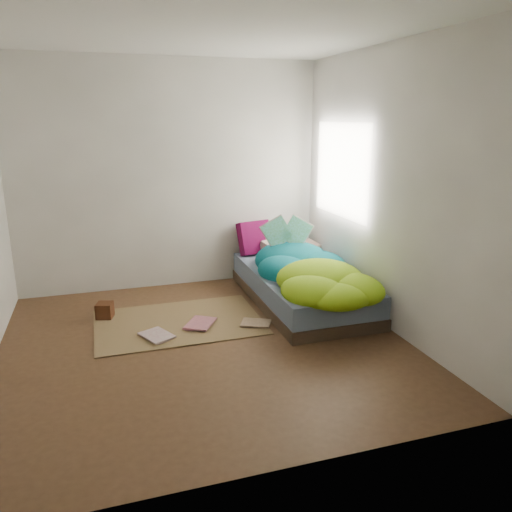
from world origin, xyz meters
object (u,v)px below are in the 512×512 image
(bed, at_px, (301,287))
(floor_book_b, at_px, (189,322))
(floor_book_a, at_px, (146,339))
(wooden_box, at_px, (105,310))
(pillow_magenta, at_px, (255,238))
(open_book, at_px, (287,223))

(bed, relative_size, floor_book_b, 6.25)
(bed, relative_size, floor_book_a, 6.53)
(wooden_box, bearing_deg, pillow_magenta, 21.91)
(pillow_magenta, height_order, floor_book_a, pillow_magenta)
(floor_book_b, bearing_deg, floor_book_a, -117.32)
(pillow_magenta, bearing_deg, bed, -87.65)
(bed, height_order, floor_book_a, bed)
(floor_book_b, bearing_deg, pillow_magenta, 80.31)
(open_book, relative_size, floor_book_a, 1.54)
(pillow_magenta, height_order, floor_book_b, pillow_magenta)
(bed, distance_m, floor_book_b, 1.32)
(wooden_box, relative_size, floor_book_a, 0.50)
(wooden_box, bearing_deg, open_book, 3.93)
(bed, height_order, open_book, open_book)
(pillow_magenta, distance_m, wooden_box, 2.00)
(floor_book_a, xyz_separation_m, floor_book_b, (0.43, 0.25, 0.00))
(bed, bearing_deg, floor_book_a, -163.51)
(open_book, bearing_deg, bed, -67.94)
(wooden_box, xyz_separation_m, floor_book_a, (0.34, -0.67, -0.06))
(bed, height_order, floor_book_b, bed)
(pillow_magenta, distance_m, open_book, 0.68)
(wooden_box, bearing_deg, floor_book_a, -63.39)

